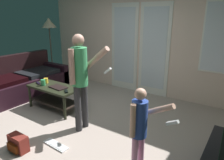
{
  "coord_description": "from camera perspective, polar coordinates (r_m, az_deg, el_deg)",
  "views": [
    {
      "loc": [
        2.36,
        -2.16,
        1.85
      ],
      "look_at": [
        0.73,
        0.23,
        0.94
      ],
      "focal_mm": 33.71,
      "sensor_mm": 36.0,
      "label": 1
    }
  ],
  "objects": [
    {
      "name": "coffee_table",
      "position": [
        4.38,
        -15.29,
        -3.29
      ],
      "size": [
        1.09,
        0.52,
        0.48
      ],
      "color": "black",
      "rests_on": "ground_plane"
    },
    {
      "name": "floor_lamp",
      "position": [
        6.18,
        -16.74,
        13.94
      ],
      "size": [
        0.4,
        0.4,
        1.76
      ],
      "color": "#2F302D",
      "rests_on": "ground_plane"
    },
    {
      "name": "wall_back_with_doors",
      "position": [
        5.11,
        7.46,
        11.27
      ],
      "size": [
        5.24,
        0.09,
        2.72
      ],
      "color": "beige",
      "rests_on": "ground_plane"
    },
    {
      "name": "ground_plane",
      "position": [
        3.7,
        -11.77,
        -13.19
      ],
      "size": [
        5.24,
        4.82,
        0.02
      ],
      "primitive_type": "cube",
      "color": "#A49389"
    },
    {
      "name": "leather_couch",
      "position": [
        5.4,
        -23.76,
        -0.73
      ],
      "size": [
        0.94,
        2.18,
        0.92
      ],
      "color": "black",
      "rests_on": "ground_plane"
    },
    {
      "name": "person_child",
      "position": [
        2.39,
        7.59,
        -12.32
      ],
      "size": [
        0.5,
        0.3,
        1.11
      ],
      "color": "pink",
      "rests_on": "ground_plane"
    },
    {
      "name": "loose_keyboard",
      "position": [
        3.34,
        -15.02,
        -16.64
      ],
      "size": [
        0.45,
        0.15,
        0.02
      ],
      "color": "white",
      "rests_on": "ground_plane"
    },
    {
      "name": "person_adult",
      "position": [
        3.33,
        -8.54,
        1.39
      ],
      "size": [
        0.6,
        0.43,
        1.57
      ],
      "color": "#2D2C2F",
      "rests_on": "ground_plane"
    },
    {
      "name": "dvd_remote_slim",
      "position": [
        4.61,
        -19.38,
        -0.8
      ],
      "size": [
        0.18,
        0.11,
        0.02
      ],
      "primitive_type": "cube",
      "rotation": [
        0.0,
        0.0,
        -0.36
      ],
      "color": "black",
      "rests_on": "coffee_table"
    },
    {
      "name": "cup_by_laptop",
      "position": [
        4.45,
        -18.17,
        -0.65
      ],
      "size": [
        0.09,
        0.09,
        0.12
      ],
      "primitive_type": "cylinder",
      "color": "#339556",
      "rests_on": "coffee_table"
    },
    {
      "name": "laptop_closed",
      "position": [
        4.24,
        -14.38,
        -1.92
      ],
      "size": [
        0.37,
        0.25,
        0.02
      ],
      "primitive_type": "cube",
      "rotation": [
        0.0,
        0.0,
        -0.1
      ],
      "color": "black",
      "rests_on": "coffee_table"
    },
    {
      "name": "backpack",
      "position": [
        3.36,
        -24.15,
        -15.42
      ],
      "size": [
        0.3,
        0.19,
        0.24
      ],
      "color": "maroon",
      "rests_on": "ground_plane"
    },
    {
      "name": "tv_remote_black",
      "position": [
        3.99,
        -12.31,
        -2.98
      ],
      "size": [
        0.16,
        0.14,
        0.02
      ],
      "primitive_type": "cube",
      "rotation": [
        0.0,
        0.0,
        -0.67
      ],
      "color": "black",
      "rests_on": "coffee_table"
    },
    {
      "name": "cup_near_edge",
      "position": [
        4.58,
        -17.48,
        -0.17
      ],
      "size": [
        0.09,
        0.09,
        0.11
      ],
      "primitive_type": "cylinder",
      "color": "gold",
      "rests_on": "coffee_table"
    }
  ]
}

